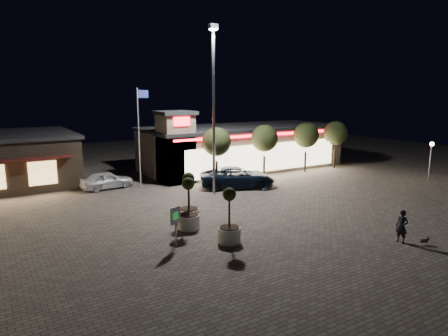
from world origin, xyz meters
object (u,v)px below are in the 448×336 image
pedestrian (402,226)px  planter_left (189,213)px  valet_sign (175,219)px  planter_mid (229,226)px  white_sedan (107,180)px  pickup_truck (237,177)px

pedestrian → planter_left: (-8.39, 7.60, 0.06)m
pedestrian → valet_sign: size_ratio=0.84×
planter_left → pedestrian: bearing=-42.2°
planter_mid → white_sedan: bearing=98.1°
pickup_truck → valet_sign: bearing=157.4°
planter_left → planter_mid: bearing=-74.4°
pickup_truck → planter_left: (-7.87, -6.97, 0.08)m
white_sedan → pedestrian: 21.90m
white_sedan → planter_mid: planter_mid is taller
pickup_truck → pedestrian: pedestrian is taller
white_sedan → valet_sign: 14.09m
pedestrian → valet_sign: bearing=-126.6°
pedestrian → planter_left: planter_left is taller
planter_mid → planter_left: bearing=105.6°
pickup_truck → planter_left: 10.51m
pickup_truck → valet_sign: valet_sign is taller
white_sedan → planter_left: planter_left is taller
pickup_truck → planter_mid: size_ratio=2.09×
white_sedan → pedestrian: (9.70, -19.64, 0.16)m
white_sedan → pickup_truck: bearing=-123.8°
planter_mid → valet_sign: bearing=159.7°
pedestrian → planter_mid: size_ratio=0.59×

